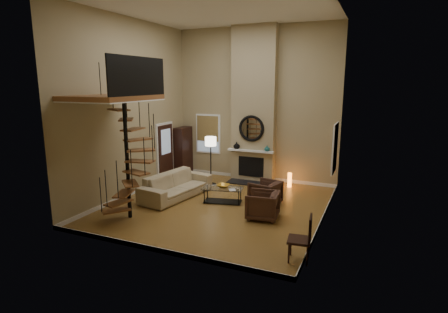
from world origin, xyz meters
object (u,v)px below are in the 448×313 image
at_px(sofa, 176,185).
at_px(side_chair, 304,237).
at_px(hutch, 183,151).
at_px(armchair_far, 265,206).
at_px(accent_lamp, 290,180).
at_px(floor_lamp, 211,145).
at_px(armchair_near, 267,193).
at_px(coffee_table, 223,193).

bearing_deg(sofa, side_chair, -110.82).
distance_m(hutch, armchair_far, 5.43).
xyz_separation_m(armchair_far, accent_lamp, (-0.09, 3.15, -0.10)).
bearing_deg(accent_lamp, floor_lamp, -163.17).
distance_m(sofa, armchair_near, 2.88).
bearing_deg(hutch, coffee_table, -41.88).
bearing_deg(armchair_near, side_chair, 41.79).
distance_m(armchair_far, accent_lamp, 3.16).
distance_m(sofa, side_chair, 5.19).
relative_size(armchair_near, side_chair, 0.83).
bearing_deg(side_chair, floor_lamp, 133.80).
bearing_deg(accent_lamp, sofa, -140.25).
height_order(floor_lamp, side_chair, floor_lamp).
bearing_deg(floor_lamp, side_chair, -46.20).
bearing_deg(coffee_table, armchair_far, -25.72).
height_order(hutch, floor_lamp, hutch).
xyz_separation_m(coffee_table, side_chair, (2.96, -2.69, 0.24)).
xyz_separation_m(sofa, armchair_near, (2.85, 0.42, -0.04)).
relative_size(coffee_table, floor_lamp, 0.78).
bearing_deg(armchair_near, coffee_table, -63.92).
relative_size(sofa, floor_lamp, 1.50).
height_order(hutch, accent_lamp, hutch).
xyz_separation_m(armchair_near, armchair_far, (0.27, -1.06, 0.00)).
distance_m(armchair_far, floor_lamp, 3.76).
bearing_deg(hutch, sofa, -64.90).
bearing_deg(floor_lamp, sofa, -102.72).
bearing_deg(coffee_table, sofa, -175.72).
relative_size(coffee_table, accent_lamp, 2.67).
distance_m(hutch, accent_lamp, 4.29).
height_order(hutch, coffee_table, hutch).
bearing_deg(sofa, floor_lamp, -3.77).
bearing_deg(sofa, coffee_table, -76.77).
xyz_separation_m(coffee_table, floor_lamp, (-1.16, 1.60, 1.13)).
distance_m(armchair_near, side_chair, 3.43).
bearing_deg(accent_lamp, armchair_far, -88.29).
bearing_deg(accent_lamp, hutch, 179.01).
height_order(sofa, coffee_table, sofa).
height_order(armchair_far, accent_lamp, armchair_far).
relative_size(armchair_near, floor_lamp, 0.47).
xyz_separation_m(armchair_near, side_chair, (1.66, -3.00, 0.17)).
bearing_deg(armchair_far, accent_lamp, 175.58).
height_order(sofa, accent_lamp, sofa).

